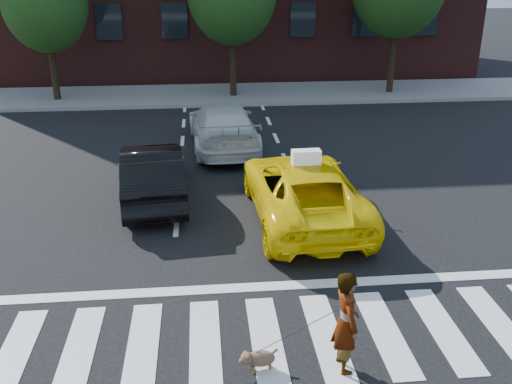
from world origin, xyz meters
The scene contains 10 objects.
ground centered at (0.00, 0.00, 0.00)m, with size 120.00×120.00×0.00m, color black.
crosswalk centered at (0.00, 0.00, 0.01)m, with size 13.00×2.40×0.01m, color silver.
stop_line centered at (0.00, 1.60, 0.01)m, with size 12.00×0.30×0.01m, color silver.
sidewalk_far centered at (0.00, 17.50, 0.07)m, with size 30.00×4.00×0.15m, color slate.
taxi centered at (1.40, 4.59, 0.72)m, with size 2.39×5.19×1.44m, color yellow.
black_sedan centered at (-2.22, 6.11, 0.71)m, with size 1.50×4.30×1.42m, color black.
white_suv centered at (-0.25, 10.19, 0.72)m, with size 2.03×4.99×1.45m, color silver.
woman centered at (1.09, -0.78, 0.83)m, with size 0.60×0.40×1.65m, color #999999.
dog centered at (-0.22, -0.71, 0.21)m, with size 0.62×0.34×0.36m.
taxi_sign centered at (1.40, 4.39, 1.60)m, with size 0.65×0.28×0.32m, color white.
Camera 1 is at (-0.91, -7.62, 5.82)m, focal length 40.00 mm.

